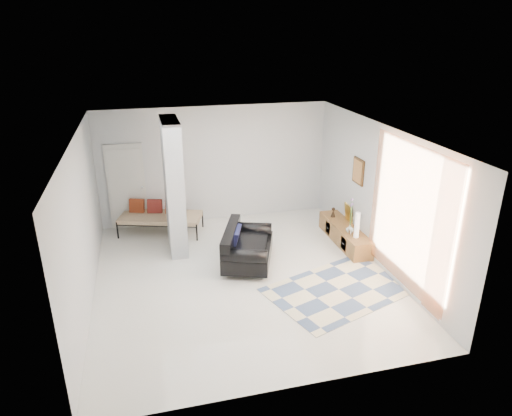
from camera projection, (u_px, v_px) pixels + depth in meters
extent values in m
plane|color=silver|center=(243.00, 277.00, 8.80)|extent=(6.00, 6.00, 0.00)
plane|color=white|center=(241.00, 133.00, 7.76)|extent=(6.00, 6.00, 0.00)
plane|color=silver|center=(215.00, 164.00, 10.98)|extent=(6.00, 0.00, 6.00)
plane|color=silver|center=(296.00, 298.00, 5.58)|extent=(6.00, 0.00, 6.00)
plane|color=silver|center=(83.00, 224.00, 7.65)|extent=(0.00, 6.00, 6.00)
plane|color=silver|center=(379.00, 197.00, 8.91)|extent=(0.00, 6.00, 6.00)
cube|color=#B3B7BA|center=(174.00, 186.00, 9.47)|extent=(0.35, 1.20, 2.80)
cube|color=silver|center=(127.00, 187.00, 10.61)|extent=(0.85, 0.06, 2.04)
plane|color=#D56E38|center=(408.00, 217.00, 7.84)|extent=(0.00, 2.55, 2.55)
cube|color=#3E2711|center=(358.00, 171.00, 9.62)|extent=(0.04, 0.45, 0.55)
cube|color=brown|center=(345.00, 234.00, 10.11)|extent=(0.45, 1.92, 0.40)
cube|color=#3E2711|center=(344.00, 244.00, 9.68)|extent=(0.02, 0.26, 0.28)
cube|color=#3E2711|center=(328.00, 228.00, 10.45)|extent=(0.02, 0.26, 0.28)
cube|color=gold|center=(348.00, 213.00, 10.25)|extent=(0.09, 0.32, 0.40)
cube|color=silver|center=(350.00, 232.00, 9.61)|extent=(0.04, 0.10, 0.12)
cylinder|color=silver|center=(227.00, 275.00, 8.74)|extent=(0.05, 0.05, 0.10)
cylinder|color=silver|center=(236.00, 246.00, 9.91)|extent=(0.05, 0.05, 0.10)
cylinder|color=silver|center=(263.00, 277.00, 8.68)|extent=(0.05, 0.05, 0.10)
cylinder|color=silver|center=(268.00, 248.00, 9.84)|extent=(0.05, 0.05, 0.10)
cube|color=black|center=(248.00, 252.00, 9.22)|extent=(1.35, 1.71, 0.30)
cube|color=black|center=(231.00, 236.00, 9.13)|extent=(0.70, 1.48, 0.36)
cylinder|color=black|center=(244.00, 256.00, 8.55)|extent=(0.90, 0.55, 0.28)
cylinder|color=black|center=(251.00, 229.00, 9.72)|extent=(0.90, 0.55, 0.28)
cube|color=black|center=(237.00, 236.00, 9.11)|extent=(0.32, 0.56, 0.31)
cylinder|color=black|center=(117.00, 230.00, 10.32)|extent=(0.04, 0.04, 0.40)
cylinder|color=black|center=(197.00, 232.00, 10.21)|extent=(0.04, 0.04, 0.40)
cylinder|color=black|center=(128.00, 217.00, 11.02)|extent=(0.04, 0.04, 0.40)
cylinder|color=black|center=(203.00, 219.00, 10.91)|extent=(0.04, 0.04, 0.40)
cube|color=beige|center=(161.00, 218.00, 10.55)|extent=(1.99, 1.30, 0.12)
cube|color=maroon|center=(137.00, 206.00, 10.64)|extent=(0.37, 0.26, 0.33)
cube|color=maroon|center=(155.00, 206.00, 10.61)|extent=(0.37, 0.26, 0.33)
cube|color=maroon|center=(173.00, 207.00, 10.59)|extent=(0.37, 0.26, 0.33)
cube|color=beige|center=(339.00, 290.00, 8.36)|extent=(2.92, 2.41, 0.01)
cylinder|color=white|center=(357.00, 225.00, 9.42)|extent=(0.10, 0.10, 0.55)
imported|color=white|center=(350.00, 229.00, 9.71)|extent=(0.17, 0.17, 0.17)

